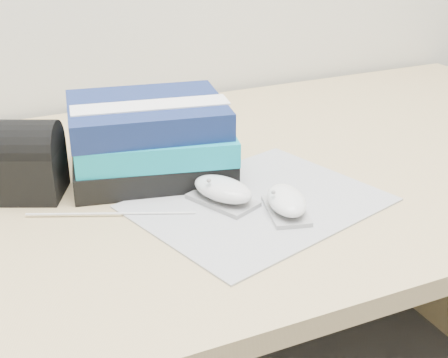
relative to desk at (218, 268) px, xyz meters
name	(u,v)px	position (x,y,z in m)	size (l,w,h in m)	color
desk	(218,268)	(0.00, 0.00, 0.00)	(1.60, 0.80, 0.73)	tan
mousepad	(258,203)	(-0.02, -0.20, 0.24)	(0.34, 0.27, 0.00)	gray
mouse_rear	(223,191)	(-0.07, -0.18, 0.26)	(0.09, 0.12, 0.04)	gray
mouse_front	(286,202)	(0.00, -0.24, 0.25)	(0.07, 0.10, 0.04)	#97979A
usb_cable	(111,214)	(-0.23, -0.14, 0.24)	(0.00, 0.00, 0.24)	silver
book_stack	(151,139)	(-0.13, -0.03, 0.29)	(0.29, 0.25, 0.12)	black
pouch	(17,160)	(-0.33, -0.02, 0.29)	(0.15, 0.13, 0.12)	black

